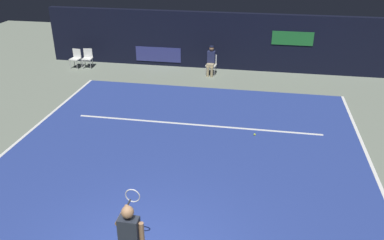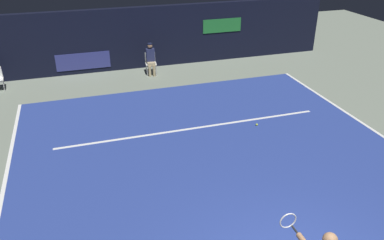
{
  "view_description": "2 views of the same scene",
  "coord_description": "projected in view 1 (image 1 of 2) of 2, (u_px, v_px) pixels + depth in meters",
  "views": [
    {
      "loc": [
        1.99,
        -5.53,
        5.96
      ],
      "look_at": [
        0.1,
        4.95,
        0.83
      ],
      "focal_mm": 37.18,
      "sensor_mm": 36.0,
      "label": 1
    },
    {
      "loc": [
        -3.2,
        -3.81,
        5.69
      ],
      "look_at": [
        -0.38,
        5.17,
        0.9
      ],
      "focal_mm": 36.32,
      "sensor_mm": 36.0,
      "label": 2
    }
  ],
  "objects": [
    {
      "name": "ground_plane",
      "position": [
        185.0,
        153.0,
        11.7
      ],
      "size": [
        32.46,
        32.46,
        0.0
      ],
      "primitive_type": "plane",
      "color": "gray"
    },
    {
      "name": "courtside_chair_near",
      "position": [
        88.0,
        57.0,
        18.78
      ],
      "size": [
        0.47,
        0.45,
        0.88
      ],
      "color": "white",
      "rests_on": "ground"
    },
    {
      "name": "line_service",
      "position": [
        196.0,
        125.0,
        13.37
      ],
      "size": [
        8.27,
        0.1,
        0.01
      ],
      "primitive_type": "cube",
      "color": "white",
      "rests_on": "court_surface"
    },
    {
      "name": "tennis_ball",
      "position": [
        255.0,
        134.0,
        12.67
      ],
      "size": [
        0.07,
        0.07,
        0.07
      ],
      "primitive_type": "sphere",
      "color": "#CCE033",
      "rests_on": "court_surface"
    },
    {
      "name": "courtside_chair_far",
      "position": [
        76.0,
        57.0,
        18.74
      ],
      "size": [
        0.5,
        0.48,
        0.88
      ],
      "color": "white",
      "rests_on": "ground"
    },
    {
      "name": "back_wall",
      "position": [
        219.0,
        41.0,
        18.35
      ],
      "size": [
        16.44,
        0.33,
        2.6
      ],
      "color": "black",
      "rests_on": "ground"
    },
    {
      "name": "line_sideline_left",
      "position": [
        374.0,
        170.0,
        10.86
      ],
      "size": [
        0.1,
        10.78,
        0.01
      ],
      "primitive_type": "cube",
      "color": "white",
      "rests_on": "court_surface"
    },
    {
      "name": "tennis_player",
      "position": [
        130.0,
        239.0,
        7.05
      ],
      "size": [
        0.61,
        0.93,
        1.73
      ],
      "color": "#8C6647",
      "rests_on": "ground"
    },
    {
      "name": "line_sideline_right",
      "position": [
        22.0,
        138.0,
        12.54
      ],
      "size": [
        0.1,
        10.78,
        0.01
      ],
      "primitive_type": "cube",
      "color": "white",
      "rests_on": "court_surface"
    },
    {
      "name": "court_surface",
      "position": [
        185.0,
        153.0,
        11.7
      ],
      "size": [
        10.61,
        10.78,
        0.01
      ],
      "primitive_type": "cube",
      "color": "navy",
      "rests_on": "ground"
    },
    {
      "name": "line_judge_on_chair",
      "position": [
        211.0,
        60.0,
        17.69
      ],
      "size": [
        0.47,
        0.55,
        1.32
      ],
      "color": "white",
      "rests_on": "ground"
    }
  ]
}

